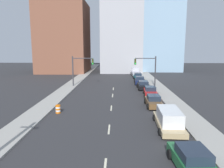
% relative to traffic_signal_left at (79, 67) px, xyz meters
% --- Properties ---
extents(sidewalk_left, '(2.72, 89.45, 0.16)m').
position_rel_traffic_signal_left_xyz_m(sidewalk_left, '(-1.88, 8.36, -3.68)').
color(sidewalk_left, '#9E9B93').
rests_on(sidewalk_left, ground).
extents(sidewalk_right, '(2.72, 89.45, 0.16)m').
position_rel_traffic_signal_left_xyz_m(sidewalk_right, '(14.95, 8.36, -3.68)').
color(sidewalk_right, '#9E9B93').
rests_on(sidewalk_right, ground).
extents(lane_stripe_at_8m, '(0.16, 2.40, 0.01)m').
position_rel_traffic_signal_left_xyz_m(lane_stripe_at_8m, '(6.54, -28.42, -3.75)').
color(lane_stripe_at_8m, beige).
rests_on(lane_stripe_at_8m, ground).
extents(lane_stripe_at_14m, '(0.16, 2.40, 0.01)m').
position_rel_traffic_signal_left_xyz_m(lane_stripe_at_14m, '(6.54, -21.88, -3.75)').
color(lane_stripe_at_14m, beige).
rests_on(lane_stripe_at_14m, ground).
extents(lane_stripe_at_22m, '(0.16, 2.40, 0.01)m').
position_rel_traffic_signal_left_xyz_m(lane_stripe_at_22m, '(6.54, -14.80, -3.75)').
color(lane_stripe_at_22m, beige).
rests_on(lane_stripe_at_22m, ground).
extents(lane_stripe_at_29m, '(0.16, 2.40, 0.01)m').
position_rel_traffic_signal_left_xyz_m(lane_stripe_at_29m, '(6.54, -7.68, -3.75)').
color(lane_stripe_at_29m, beige).
rests_on(lane_stripe_at_29m, ground).
extents(lane_stripe_at_34m, '(0.16, 2.40, 0.01)m').
position_rel_traffic_signal_left_xyz_m(lane_stripe_at_34m, '(6.54, -2.09, -3.75)').
color(lane_stripe_at_34m, beige).
rests_on(lane_stripe_at_34m, ground).
extents(building_brick_left, '(14.00, 16.00, 20.44)m').
position_rel_traffic_signal_left_xyz_m(building_brick_left, '(-8.93, 26.06, 6.47)').
color(building_brick_left, brown).
rests_on(building_brick_left, ground).
extents(building_office_center, '(12.00, 20.00, 24.33)m').
position_rel_traffic_signal_left_xyz_m(building_office_center, '(8.36, 30.06, 8.41)').
color(building_office_center, '#A8A8AD').
rests_on(building_office_center, ground).
extents(building_glass_right, '(13.00, 20.00, 26.02)m').
position_rel_traffic_signal_left_xyz_m(building_glass_right, '(20.39, 34.06, 9.25)').
color(building_glass_right, '#8CADC6').
rests_on(building_glass_right, ground).
extents(traffic_signal_left, '(4.09, 0.35, 5.80)m').
position_rel_traffic_signal_left_xyz_m(traffic_signal_left, '(0.00, 0.00, 0.00)').
color(traffic_signal_left, '#38383D').
rests_on(traffic_signal_left, ground).
extents(traffic_signal_right, '(4.09, 0.35, 5.80)m').
position_rel_traffic_signal_left_xyz_m(traffic_signal_right, '(13.20, 0.00, 0.00)').
color(traffic_signal_right, '#38383D').
rests_on(traffic_signal_right, ground).
extents(traffic_barrel, '(0.56, 0.56, 0.95)m').
position_rel_traffic_signal_left_xyz_m(traffic_barrel, '(0.50, -17.05, -3.28)').
color(traffic_barrel, orange).
rests_on(traffic_barrel, ground).
extents(sedan_green, '(2.37, 4.81, 1.46)m').
position_rel_traffic_signal_left_xyz_m(sedan_green, '(11.89, -28.61, -3.09)').
color(sedan_green, '#1E6033').
rests_on(sedan_green, ground).
extents(box_truck_tan, '(2.56, 6.30, 1.83)m').
position_rel_traffic_signal_left_xyz_m(box_truck_tan, '(12.08, -21.48, -2.88)').
color(box_truck_tan, tan).
rests_on(box_truck_tan, ground).
extents(sedan_brown, '(2.01, 4.54, 1.46)m').
position_rel_traffic_signal_left_xyz_m(sedan_brown, '(11.89, -13.86, -3.09)').
color(sedan_brown, brown).
rests_on(sedan_brown, ground).
extents(sedan_red, '(2.31, 4.56, 1.41)m').
position_rel_traffic_signal_left_xyz_m(sedan_red, '(12.41, -7.52, -3.10)').
color(sedan_red, red).
rests_on(sedan_red, ground).
extents(sedan_black, '(2.16, 4.76, 1.43)m').
position_rel_traffic_signal_left_xyz_m(sedan_black, '(11.96, -2.00, -3.09)').
color(sedan_black, black).
rests_on(sedan_black, ground).
extents(sedan_navy, '(2.30, 4.60, 1.53)m').
position_rel_traffic_signal_left_xyz_m(sedan_navy, '(11.84, 3.38, -3.07)').
color(sedan_navy, '#141E47').
rests_on(sedan_navy, ground).
extents(sedan_teal, '(2.06, 4.66, 1.55)m').
position_rel_traffic_signal_left_xyz_m(sedan_teal, '(12.03, 9.36, -3.06)').
color(sedan_teal, '#196B75').
rests_on(sedan_teal, ground).
extents(pickup_truck_silver, '(2.40, 6.19, 2.12)m').
position_rel_traffic_signal_left_xyz_m(pickup_truck_silver, '(12.06, 16.66, -2.89)').
color(pickup_truck_silver, '#B2B2BC').
rests_on(pickup_truck_silver, ground).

